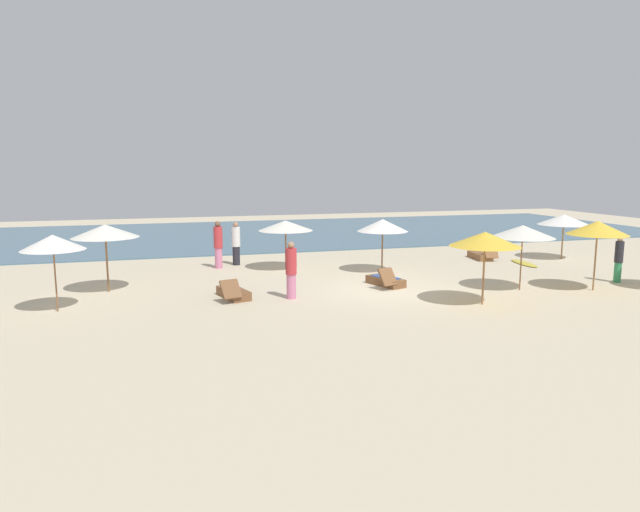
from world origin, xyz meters
The scene contains 18 objects.
ground_plane centered at (0.00, 0.00, 0.00)m, with size 60.00×60.00×0.00m, color beige.
ocean_water centered at (0.00, 17.00, 0.03)m, with size 48.00×16.00×0.06m, color #476B7F.
umbrella_0 centered at (-2.27, 4.80, 1.78)m, with size 2.19×2.19×1.98m.
umbrella_1 centered at (2.09, -2.62, 1.98)m, with size 2.10×2.10×2.20m.
umbrella_2 centered at (6.75, -1.94, 2.10)m, with size 1.97×1.97×2.34m.
umbrella_3 centered at (10.23, 3.89, 1.77)m, with size 2.24×2.24×2.00m.
umbrella_4 centered at (-8.86, 2.43, 2.02)m, with size 2.15×2.15×2.24m.
umbrella_6 centered at (1.23, 3.18, 1.85)m, with size 1.98×1.98×2.09m.
umbrella_7 centered at (-10.08, 0.09, 2.00)m, with size 1.76×1.76×2.22m.
umbrella_8 centered at (4.42, -1.19, 1.98)m, with size 2.09×2.09×2.19m.
lounger_0 centered at (0.35, 0.71, 0.18)m, with size 1.06×1.76×0.72m.
lounger_1 centered at (6.69, 4.80, 0.17)m, with size 0.82×1.71×0.74m.
lounger_2 centered at (-5.01, 0.32, 0.17)m, with size 0.98×1.77×0.70m.
person_0 centered at (-3.26, -0.25, 0.92)m, with size 0.38×0.38×1.81m.
person_1 centered at (8.53, -1.11, 0.86)m, with size 0.41×0.41×1.68m.
person_2 centered at (-4.04, 6.40, 0.91)m, with size 0.47×0.47×1.81m.
person_3 centered at (-4.84, 5.84, 0.98)m, with size 0.37×0.37×1.93m.
surfboard centered at (7.76, 3.17, 0.04)m, with size 0.83×2.10×0.07m.
Camera 1 is at (-7.34, -17.27, 4.13)m, focal length 31.94 mm.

